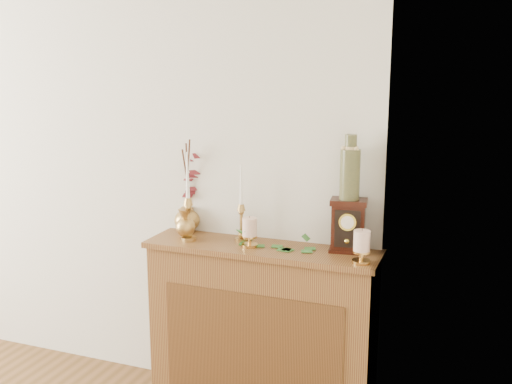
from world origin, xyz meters
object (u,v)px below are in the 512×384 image
at_px(mantel_clock, 348,226).
at_px(ceramic_vase, 350,170).
at_px(candlestick_left, 188,212).
at_px(candlestick_center, 241,217).
at_px(bud_vase, 185,225).
at_px(ginger_jar, 191,189).

height_order(mantel_clock, ceramic_vase, ceramic_vase).
xyz_separation_m(candlestick_left, ceramic_vase, (0.84, 0.12, 0.26)).
distance_m(candlestick_center, ceramic_vase, 0.63).
xyz_separation_m(candlestick_left, candlestick_center, (0.27, 0.09, -0.02)).
distance_m(candlestick_center, mantel_clock, 0.57).
height_order(bud_vase, ginger_jar, ginger_jar).
xyz_separation_m(bud_vase, ginger_jar, (-0.06, 0.19, 0.15)).
relative_size(candlestick_center, mantel_clock, 1.53).
distance_m(bud_vase, mantel_clock, 0.87).
distance_m(candlestick_left, candlestick_center, 0.28).
distance_m(bud_vase, ginger_jar, 0.25).
xyz_separation_m(candlestick_center, ginger_jar, (-0.34, 0.10, 0.10)).
bearing_deg(candlestick_center, candlestick_left, -161.03).
height_order(candlestick_center, ceramic_vase, ceramic_vase).
bearing_deg(ginger_jar, candlestick_center, -16.15).
xyz_separation_m(ginger_jar, mantel_clock, (0.91, -0.08, -0.11)).
bearing_deg(candlestick_center, ceramic_vase, 2.71).
relative_size(candlestick_center, bud_vase, 2.43).
bearing_deg(candlestick_left, bud_vase, 167.18).
relative_size(candlestick_left, candlestick_center, 1.16).
xyz_separation_m(bud_vase, ceramic_vase, (0.86, 0.11, 0.33)).
height_order(ginger_jar, mantel_clock, ginger_jar).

